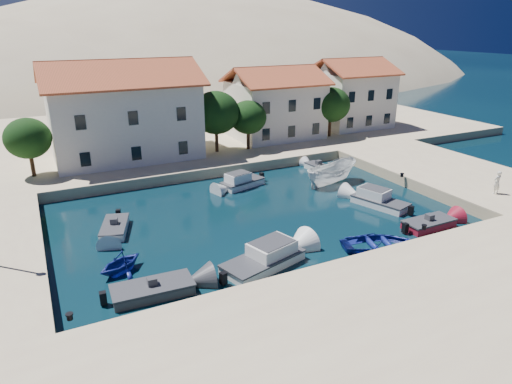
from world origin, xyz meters
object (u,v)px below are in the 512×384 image
building_mid (275,102)px  rowboat_south (377,248)px  building_left (123,109)px  pedestrian (497,182)px  cabin_cruiser_east (380,201)px  boat_east (331,184)px  cabin_cruiser_south (263,259)px  building_right (351,92)px

building_mid → rowboat_south: 28.85m
building_left → rowboat_south: 29.13m
building_left → pedestrian: (24.37, -24.69, -3.98)m
rowboat_south → cabin_cruiser_east: cabin_cruiser_east is taller
building_left → boat_east: 22.02m
pedestrian → boat_east: bearing=-51.0°
cabin_cruiser_south → rowboat_south: (7.87, -1.18, -0.48)m
building_right → cabin_cruiser_east: building_right is taller
cabin_cruiser_east → boat_east: bearing=-15.0°
rowboat_south → pedestrian: pedestrian is taller
pedestrian → building_left: bearing=-46.9°
building_left → cabin_cruiser_south: bearing=-83.5°
building_right → boat_east: size_ratio=1.61×
rowboat_south → cabin_cruiser_east: (5.13, 5.65, 0.48)m
boat_east → pedestrian: (8.80, -10.29, 1.96)m
building_mid → pedestrian: (6.37, -25.69, -3.26)m
building_mid → building_right: 12.04m
building_mid → cabin_cruiser_east: (-2.14, -21.78, -4.75)m
building_left → pedestrian: bearing=-45.4°
building_mid → boat_east: building_mid is taller
rowboat_south → boat_east: (4.83, 12.03, 0.00)m
building_left → rowboat_south: (10.73, -26.42, -5.94)m
building_left → building_mid: building_left is taller
building_left → rowboat_south: building_left is taller
building_left → building_right: 30.07m
building_left → boat_east: size_ratio=2.50×
building_left → pedestrian: size_ratio=7.67×
cabin_cruiser_south → boat_east: (12.70, 10.85, -0.48)m
building_mid → cabin_cruiser_east: bearing=-95.6°
boat_east → pedestrian: size_ratio=3.06×
cabin_cruiser_south → cabin_cruiser_east: (13.00, 4.47, 0.00)m
boat_east → building_mid: bearing=-20.2°
building_right → pedestrian: building_right is taller
building_mid → cabin_cruiser_south: bearing=-120.0°
rowboat_south → cabin_cruiser_east: 7.64m
building_mid → pedestrian: building_mid is taller
cabin_cruiser_east → building_right: bearing=-49.5°
rowboat_south → cabin_cruiser_east: size_ratio=0.96×
building_left → boat_east: building_left is taller
building_left → pedestrian: 34.92m
cabin_cruiser_south → building_right: bearing=28.7°
building_right → rowboat_south: size_ratio=1.98×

